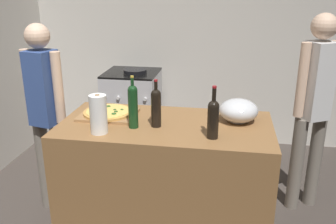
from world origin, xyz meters
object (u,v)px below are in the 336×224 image
stove (133,110)px  paper_towel_roll (98,114)px  pizza (108,112)px  person_in_stripes (46,110)px  mixing_bowl (239,111)px  wine_bottle_dark (156,106)px  wine_bottle_amber (213,117)px  wine_bottle_green (133,105)px  person_in_red (314,104)px

stove → paper_towel_roll: bearing=-81.7°
pizza → person_in_stripes: person_in_stripes is taller
mixing_bowl → stove: (-1.15, 1.44, -0.55)m
wine_bottle_dark → wine_bottle_amber: 0.41m
mixing_bowl → paper_towel_roll: bearing=-158.6°
pizza → wine_bottle_green: bearing=-37.6°
pizza → stove: pizza is taller
mixing_bowl → person_in_red: size_ratio=0.16×
wine_bottle_amber → person_in_red: person_in_red is taller
stove → wine_bottle_dark: bearing=-69.5°
pizza → wine_bottle_amber: 0.83m
mixing_bowl → wine_bottle_dark: 0.58m
wine_bottle_dark → paper_towel_roll: bearing=-153.4°
wine_bottle_amber → person_in_red: 1.11m
mixing_bowl → wine_bottle_dark: wine_bottle_dark is taller
wine_bottle_green → stove: 1.83m
mixing_bowl → person_in_stripes: bearing=176.2°
wine_bottle_green → paper_towel_roll: bearing=-146.9°
stove → person_in_stripes: bearing=-104.5°
stove → person_in_red: bearing=-28.7°
wine_bottle_dark → stove: (-0.60, 1.62, -0.61)m
wine_bottle_dark → stove: bearing=110.5°
wine_bottle_green → wine_bottle_amber: (0.53, -0.09, -0.02)m
paper_towel_roll → stove: 1.90m
person_in_stripes → person_in_red: person_in_red is taller
wine_bottle_green → person_in_red: person_in_red is taller
stove → person_in_red: size_ratio=0.58×
stove → mixing_bowl: bearing=-51.3°
mixing_bowl → paper_towel_roll: paper_towel_roll is taller
stove → person_in_stripes: person_in_stripes is taller
wine_bottle_green → person_in_stripes: 0.89m
pizza → stove: size_ratio=0.38×
person_in_stripes → paper_towel_roll: bearing=-36.6°
mixing_bowl → pizza: bearing=-177.7°
pizza → wine_bottle_amber: wine_bottle_amber is taller
paper_towel_roll → stove: paper_towel_roll is taller
wine_bottle_dark → person_in_stripes: size_ratio=0.21×
pizza → mixing_bowl: 0.94m
paper_towel_roll → person_in_stripes: person_in_stripes is taller
person_in_red → paper_towel_roll: bearing=-150.9°
wine_bottle_green → mixing_bowl: bearing=17.7°
paper_towel_roll → person_in_red: person_in_red is taller
person_in_red → person_in_stripes: bearing=-169.8°
mixing_bowl → person_in_stripes: (-1.50, 0.10, -0.12)m
pizza → person_in_red: person_in_red is taller
mixing_bowl → stove: mixing_bowl is taller
wine_bottle_green → person_in_red: (1.30, 0.70, -0.15)m
wine_bottle_dark → person_in_red: person_in_red is taller
wine_bottle_dark → person_in_red: 1.33m
mixing_bowl → wine_bottle_green: bearing=-162.3°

